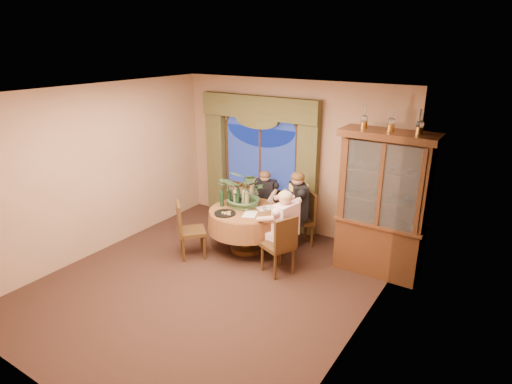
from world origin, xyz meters
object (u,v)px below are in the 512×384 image
Objects in this scene: wine_bottle_4 at (238,195)px; oil_lamp_right at (420,122)px; person_scarf at (298,210)px; wine_bottle_0 at (237,199)px; chair_front_left at (192,230)px; wine_bottle_3 at (222,197)px; wine_bottle_5 at (235,197)px; person_pink at (285,230)px; chair_back at (261,206)px; olive_bowl at (246,209)px; dining_table at (246,230)px; china_cabinet at (382,205)px; wine_bottle_2 at (230,194)px; centerpiece_plant at (246,174)px; oil_lamp_left at (365,117)px; person_back at (265,202)px; chair_back_right at (300,219)px; chair_right at (278,244)px; oil_lamp_center at (391,119)px; stoneware_vase at (246,198)px.

oil_lamp_right is at bearing 7.16° from wine_bottle_4.
person_scarf reaches higher than wine_bottle_0.
wine_bottle_3 reaches higher than chair_front_left.
person_pink is at bearing -10.86° from wine_bottle_5.
olive_bowl is (0.24, -0.87, 0.29)m from chair_back.
chair_back is at bearing 33.60° from person_scarf.
dining_table is 3.26m from oil_lamp_right.
person_scarf is at bearing 176.79° from china_cabinet.
wine_bottle_2 is (-0.40, 0.10, 0.54)m from dining_table.
centerpiece_plant is at bearing -172.45° from oil_lamp_right.
person_pink is (1.49, 0.49, 0.17)m from chair_front_left.
oil_lamp_left reaches higher than dining_table.
wine_bottle_0 and wine_bottle_4 have the same top height.
person_pink is (0.87, -0.19, 0.28)m from dining_table.
centerpiece_plant is (-2.62, -0.35, -1.07)m from oil_lamp_right.
person_back is 0.86m from wine_bottle_5.
centerpiece_plant reaches higher than person_scarf.
person_pink is 3.94× the size of wine_bottle_3.
person_back is at bearing 33.13° from person_scarf.
wine_bottle_0 reaches higher than chair_back_right.
chair_back is at bearing 105.27° from olive_bowl.
chair_right and chair_front_left have the same top height.
oil_lamp_left reaches higher than chair_front_left.
chair_back_right is (-0.16, 1.04, 0.00)m from chair_right.
chair_back is at bearing 172.96° from oil_lamp_right.
china_cabinet is 2.32× the size of chair_front_left.
chair_back_right is 1.00× the size of chair_front_left.
centerpiece_plant is 0.50m from wine_bottle_2.
oil_lamp_center is at bearing 156.85° from chair_back.
oil_lamp_right is 0.35× the size of chair_front_left.
china_cabinet is 3.05m from chair_front_left.
chair_back is at bearing 99.61° from stoneware_vase.
person_scarf is at bearing 40.54° from dining_table.
oil_lamp_left is at bearing 180.00° from oil_lamp_center.
person_back is (-2.25, 0.32, -0.51)m from china_cabinet.
china_cabinet is at bearing 0.00° from oil_lamp_left.
chair_back_right is 1.00× the size of centerpiece_plant.
wine_bottle_4 reaches higher than stoneware_vase.
stoneware_vase is (0.52, 0.82, 0.40)m from chair_front_left.
person_back is at bearing 99.25° from olive_bowl.
china_cabinet is 6.56× the size of oil_lamp_right.
wine_bottle_3 is at bearing 114.62° from chair_front_left.
oil_lamp_center is at bearing 14.13° from olive_bowl.
centerpiece_plant is 0.59m from olive_bowl.
oil_lamp_center is 1.03× the size of wine_bottle_2.
oil_lamp_right reaches higher than chair_front_left.
wine_bottle_4 is (0.36, 0.83, 0.44)m from chair_front_left.
wine_bottle_5 is at bearing 91.29° from person_pink.
dining_table is at bearing -163.93° from oil_lamp_left.
centerpiece_plant is 2.91× the size of wine_bottle_3.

